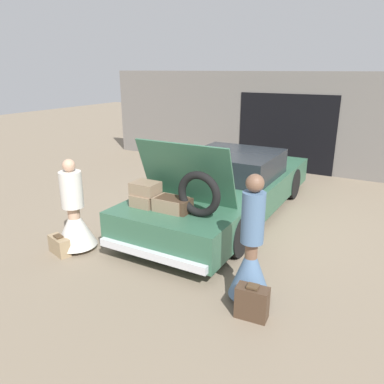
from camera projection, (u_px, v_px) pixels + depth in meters
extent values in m
plane|color=#7F705B|center=(226.00, 213.00, 7.78)|extent=(40.00, 40.00, 0.00)
cube|color=slate|center=(287.00, 122.00, 10.71)|extent=(12.00, 0.12, 2.80)
cube|color=black|center=(285.00, 133.00, 10.75)|extent=(2.80, 0.02, 2.20)
cube|color=#336047|center=(227.00, 192.00, 7.64)|extent=(1.96, 5.32, 0.56)
cube|color=#1E2328|center=(234.00, 164.00, 7.74)|extent=(1.72, 1.70, 0.50)
cylinder|color=black|center=(221.00, 173.00, 9.46)|extent=(0.18, 0.69, 0.69)
cylinder|color=black|center=(293.00, 184.00, 8.61)|extent=(0.18, 0.69, 0.69)
cylinder|color=black|center=(145.00, 215.00, 6.78)|extent=(0.18, 0.69, 0.69)
cylinder|color=black|center=(238.00, 236.00, 5.93)|extent=(0.18, 0.69, 0.69)
cube|color=silver|center=(150.00, 255.00, 5.46)|extent=(1.86, 0.10, 0.12)
cube|color=#336047|center=(186.00, 173.00, 6.01)|extent=(1.67, 0.43, 1.05)
cube|color=#8C7259|center=(146.00, 200.00, 6.09)|extent=(0.39, 0.40, 0.19)
cube|color=#8C7259|center=(171.00, 204.00, 5.86)|extent=(0.50, 0.35, 0.21)
cube|color=#8C7259|center=(145.00, 188.00, 6.03)|extent=(0.43, 0.34, 0.20)
cube|color=#473323|center=(174.00, 205.00, 5.83)|extent=(0.53, 0.31, 0.21)
torus|color=black|center=(199.00, 194.00, 5.55)|extent=(0.71, 0.12, 0.71)
cylinder|color=tan|center=(75.00, 228.00, 6.15)|extent=(0.19, 0.19, 0.74)
cone|color=silver|center=(75.00, 226.00, 6.14)|extent=(0.67, 0.67, 0.67)
cylinder|color=silver|center=(71.00, 190.00, 5.94)|extent=(0.35, 0.35, 0.59)
sphere|color=tan|center=(69.00, 165.00, 5.82)|extent=(0.20, 0.20, 0.20)
cylinder|color=brown|center=(250.00, 271.00, 4.76)|extent=(0.16, 0.16, 0.82)
cone|color=slate|center=(250.00, 268.00, 4.75)|extent=(0.54, 0.54, 0.74)
cylinder|color=slate|center=(253.00, 218.00, 4.53)|extent=(0.29, 0.29, 0.65)
sphere|color=brown|center=(255.00, 183.00, 4.39)|extent=(0.22, 0.22, 0.22)
cube|color=#9E8460|center=(59.00, 245.00, 6.05)|extent=(0.47, 0.30, 0.29)
cube|color=#4C3823|center=(58.00, 236.00, 6.00)|extent=(0.18, 0.15, 0.02)
cube|color=#473323|center=(252.00, 303.00, 4.47)|extent=(0.40, 0.23, 0.41)
cube|color=#4C3823|center=(253.00, 286.00, 4.40)|extent=(0.14, 0.13, 0.02)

